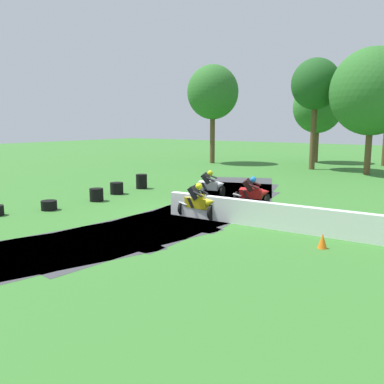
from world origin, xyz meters
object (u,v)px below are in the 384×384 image
at_px(motorcycle_lead_yellow, 198,201).
at_px(motorcycle_trailing_white, 210,184).
at_px(traffic_cone, 322,241).
at_px(tire_stack_mid_a, 49,205).
at_px(tire_stack_extra_a, 142,181).
at_px(tire_stack_mid_b, 96,195).
at_px(tire_stack_far, 117,188).
at_px(motorcycle_chase_red, 253,192).

xyz_separation_m(motorcycle_lead_yellow, motorcycle_trailing_white, (-2.08, 4.03, -0.02)).
distance_m(motorcycle_lead_yellow, traffic_cone, 5.27).
bearing_deg(tire_stack_mid_a, tire_stack_extra_a, 96.18).
height_order(tire_stack_mid_b, tire_stack_far, same).
bearing_deg(motorcycle_lead_yellow, tire_stack_extra_a, 148.33).
height_order(motorcycle_lead_yellow, traffic_cone, motorcycle_lead_yellow).
bearing_deg(traffic_cone, tire_stack_extra_a, 156.23).
bearing_deg(tire_stack_extra_a, tire_stack_far, -85.11).
bearing_deg(motorcycle_chase_red, motorcycle_lead_yellow, -101.95).
xyz_separation_m(motorcycle_chase_red, tire_stack_mid_b, (-6.54, -3.08, -0.34)).
xyz_separation_m(motorcycle_lead_yellow, tire_stack_mid_b, (-5.86, 0.11, -0.36)).
bearing_deg(traffic_cone, tire_stack_mid_b, 173.80).
distance_m(tire_stack_far, traffic_cone, 12.05).
relative_size(motorcycle_lead_yellow, tire_stack_mid_a, 2.59).
xyz_separation_m(motorcycle_lead_yellow, tire_stack_far, (-6.50, 2.04, -0.36)).
xyz_separation_m(motorcycle_chase_red, motorcycle_trailing_white, (-2.75, 0.84, 0.00)).
xyz_separation_m(motorcycle_lead_yellow, tire_stack_extra_a, (-6.68, 4.12, -0.26)).
relative_size(motorcycle_trailing_white, traffic_cone, 3.89).
height_order(motorcycle_trailing_white, tire_stack_mid_b, motorcycle_trailing_white).
distance_m(motorcycle_lead_yellow, tire_stack_far, 6.82).
relative_size(motorcycle_lead_yellow, tire_stack_far, 2.51).
xyz_separation_m(motorcycle_trailing_white, tire_stack_extra_a, (-4.60, 0.09, -0.24)).
bearing_deg(tire_stack_far, tire_stack_extra_a, 94.89).
distance_m(tire_stack_mid_a, traffic_cone, 11.19).
bearing_deg(tire_stack_mid_b, tire_stack_far, 108.25).
bearing_deg(tire_stack_mid_b, traffic_cone, -6.20).
bearing_deg(motorcycle_lead_yellow, motorcycle_chase_red, 78.05).
xyz_separation_m(tire_stack_mid_a, tire_stack_mid_b, (0.11, 2.52, 0.10)).
height_order(tire_stack_mid_a, tire_stack_far, tire_stack_far).
height_order(motorcycle_trailing_white, tire_stack_mid_a, motorcycle_trailing_white).
xyz_separation_m(tire_stack_far, tire_stack_extra_a, (-0.18, 2.08, 0.10)).
bearing_deg(tire_stack_mid_a, motorcycle_trailing_white, 58.83).
xyz_separation_m(motorcycle_trailing_white, tire_stack_mid_b, (-3.79, -3.91, -0.34)).
bearing_deg(motorcycle_chase_red, tire_stack_mid_a, -139.89).
xyz_separation_m(motorcycle_lead_yellow, tire_stack_mid_a, (-5.97, -2.41, -0.46)).
height_order(tire_stack_far, tire_stack_extra_a, tire_stack_extra_a).
bearing_deg(motorcycle_trailing_white, motorcycle_chase_red, -16.88).
distance_m(tire_stack_mid_b, tire_stack_far, 2.03).
distance_m(tire_stack_far, tire_stack_extra_a, 2.09).
height_order(motorcycle_trailing_white, tire_stack_far, motorcycle_trailing_white).
distance_m(motorcycle_chase_red, tire_stack_mid_a, 8.70).
relative_size(motorcycle_trailing_white, tire_stack_extra_a, 2.14).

